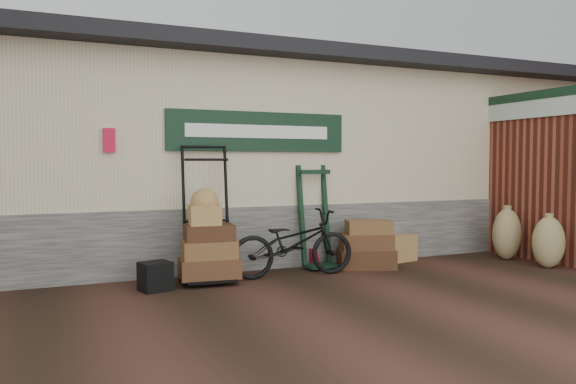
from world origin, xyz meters
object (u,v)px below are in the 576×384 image
object	(u,v)px
wicker_hamper	(394,248)
bicycle	(293,240)
suitcase_stack	(366,244)
porter_trolley	(207,212)
black_trunk	(155,276)
green_barrow	(315,217)

from	to	relation	value
wicker_hamper	bicycle	bearing A→B (deg)	-166.51
suitcase_stack	bicycle	bearing A→B (deg)	-173.23
porter_trolley	bicycle	bearing A→B (deg)	-3.96
black_trunk	bicycle	distance (m)	1.86
green_barrow	suitcase_stack	distance (m)	0.83
porter_trolley	green_barrow	distance (m)	1.71
porter_trolley	wicker_hamper	world-z (taller)	porter_trolley
porter_trolley	bicycle	world-z (taller)	porter_trolley
porter_trolley	black_trunk	bearing A→B (deg)	-150.42
bicycle	suitcase_stack	bearing A→B (deg)	-79.36
suitcase_stack	black_trunk	world-z (taller)	suitcase_stack
green_barrow	wicker_hamper	world-z (taller)	green_barrow
black_trunk	suitcase_stack	bearing A→B (deg)	4.51
suitcase_stack	bicycle	size ratio (longest dim) A/B	0.46
black_trunk	bicycle	world-z (taller)	bicycle
suitcase_stack	black_trunk	bearing A→B (deg)	-175.49
suitcase_stack	wicker_hamper	world-z (taller)	suitcase_stack
wicker_hamper	bicycle	xyz separation A→B (m)	(-1.93, -0.46, 0.30)
porter_trolley	black_trunk	xyz separation A→B (m)	(-0.72, -0.30, -0.72)
porter_trolley	suitcase_stack	world-z (taller)	porter_trolley
suitcase_stack	bicycle	world-z (taller)	bicycle
porter_trolley	wicker_hamper	xyz separation A→B (m)	(3.05, 0.26, -0.69)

